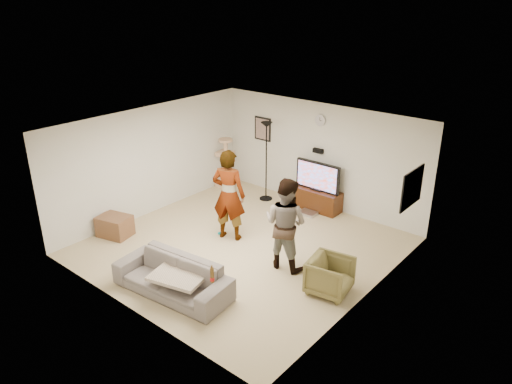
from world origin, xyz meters
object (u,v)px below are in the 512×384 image
Objects in this scene: cat_tree at (225,162)px; armchair at (330,276)px; tv_stand at (317,199)px; beer_bottle at (212,275)px; floor_lamp at (266,162)px; side_table at (115,226)px; tv at (318,176)px; person_right at (286,224)px; sofa at (172,277)px; person_left at (229,195)px.

armchair is at bearing -27.31° from cat_tree.
tv_stand is 4.77× the size of beer_bottle.
floor_lamp reaches higher than armchair.
side_table is (-4.61, -1.12, -0.10)m from armchair.
tv is 1.34m from floor_lamp.
person_right reaches higher than beer_bottle.
tv is at bearing 83.67° from sofa.
sofa is 2.62m from side_table.
person_right is at bearing 153.96° from person_left.
armchair is (4.74, -2.45, -0.34)m from cat_tree.
tv reaches higher than side_table.
cat_tree is at bearing -173.42° from tv_stand.
person_right is (3.63, -2.24, 0.22)m from cat_tree.
person_right is 1.95m from beer_bottle.
tv_stand is 1.04× the size of tv.
beer_bottle is (0.97, -4.49, 0.49)m from tv_stand.
person_left is (0.68, -2.08, -0.01)m from floor_lamp.
person_right is at bearing 57.51° from sofa.
tv_stand is at bearing 27.48° from armchair.
floor_lamp is at bearing 118.47° from beer_bottle.
person_left reaches higher than sofa.
beer_bottle is at bearing -77.77° from tv.
tv is 0.54× the size of sofa.
beer_bottle is (0.97, 0.00, 0.43)m from sofa.
cat_tree is at bearing 116.25° from sofa.
floor_lamp is 2.76× the size of armchair.
person_left reaches higher than person_right.
cat_tree is at bearing 53.29° from armchair.
person_right is 2.49× the size of armchair.
person_left is at bearing 72.69° from armchair.
sofa is (2.68, -4.18, -0.36)m from cat_tree.
person_left reaches higher than armchair.
beer_bottle is (0.02, -1.94, -0.14)m from person_right.
sofa is at bearing -89.97° from tv_stand.
tv_stand is 2.80m from person_right.
tv_stand is at bearing 6.58° from cat_tree.
armchair is (3.36, -2.45, -0.66)m from floor_lamp.
floor_lamp is at bearing -91.79° from person_left.
sofa is at bearing 86.35° from person_left.
side_table is (-1.93, -1.50, -0.75)m from person_left.
floor_lamp reaches higher than tv_stand.
side_table is (-3.52, 0.61, -0.52)m from beer_bottle.
floor_lamp is 4.77m from beer_bottle.
tv_stand is 4.62m from beer_bottle.
floor_lamp reaches higher than sofa.
floor_lamp is 2.95× the size of side_table.
cat_tree is 0.69× the size of person_left.
floor_lamp is at bearing 70.74° from side_table.
tv reaches higher than sofa.
person_right is at bearing -44.95° from floor_lamp.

